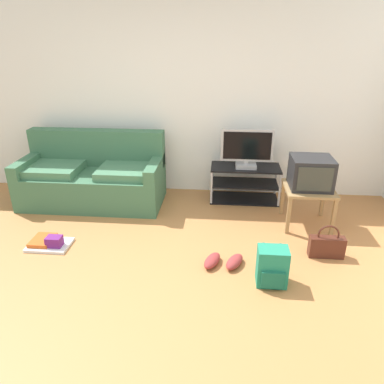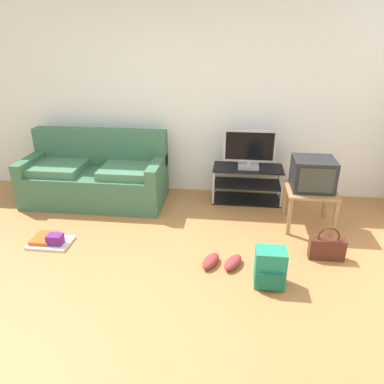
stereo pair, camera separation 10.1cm
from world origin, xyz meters
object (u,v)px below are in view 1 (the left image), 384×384
couch (93,178)px  sneakers_pair (223,261)px  crt_tv (311,173)px  backpack (272,267)px  handbag (327,246)px  tv_stand (245,183)px  side_table (308,193)px  flat_tv (247,149)px  floor_tray (49,243)px

couch → sneakers_pair: size_ratio=4.15×
crt_tv → backpack: bearing=-113.6°
crt_tv → handbag: bearing=-84.0°
handbag → backpack: bearing=-140.8°
tv_stand → crt_tv: bearing=-42.0°
tv_stand → backpack: size_ratio=2.54×
backpack → couch: bearing=134.4°
handbag → side_table: bearing=96.1°
crt_tv → side_table: bearing=-90.0°
backpack → flat_tv: bearing=86.1°
couch → side_table: size_ratio=3.32×
couch → crt_tv: 2.78m
sneakers_pair → flat_tv: bearing=80.4°
tv_stand → couch: bearing=-173.5°
couch → sneakers_pair: (1.76, -1.38, -0.30)m
crt_tv → handbag: crt_tv is taller
couch → floor_tray: size_ratio=4.17×
couch → tv_stand: 2.05m
flat_tv → crt_tv: bearing=-41.0°
handbag → floor_tray: handbag is taller
side_table → floor_tray: size_ratio=1.26×
flat_tv → handbag: flat_tv is taller
flat_tv → handbag: (0.78, -1.33, -0.61)m
backpack → sneakers_pair: backpack is taller
tv_stand → side_table: bearing=-42.7°
side_table → crt_tv: 0.25m
couch → floor_tray: (-0.12, -1.19, -0.30)m
flat_tv → floor_tray: (-2.15, -1.40, -0.69)m
tv_stand → backpack: (0.17, -1.85, -0.06)m
floor_tray → crt_tv: bearing=15.4°
couch → tv_stand: couch is taller
side_table → crt_tv: (0.00, 0.02, 0.25)m
flat_tv → backpack: size_ratio=1.87×
flat_tv → side_table: size_ratio=1.22×
backpack → floor_tray: backpack is taller
couch → tv_stand: (2.03, 0.23, -0.10)m
tv_stand → sneakers_pair: (-0.27, -1.61, -0.19)m
tv_stand → backpack: tv_stand is taller
tv_stand → backpack: bearing=-84.7°
backpack → handbag: bearing=29.9°
couch → backpack: couch is taller
crt_tv → handbag: 0.90m
handbag → tv_stand: bearing=119.9°
crt_tv → tv_stand: bearing=138.0°
couch → floor_tray: 1.23m
backpack → handbag: size_ratio=1.00×
handbag → floor_tray: bearing=-178.8°
backpack → sneakers_pair: 0.52m
tv_stand → handbag: 1.57m
backpack → sneakers_pair: (-0.44, 0.25, -0.13)m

